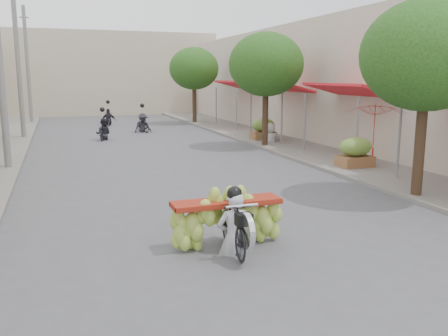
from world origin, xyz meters
TOP-DOWN VIEW (x-y plane):
  - ground at (0.00, 0.00)m, footprint 120.00×120.00m
  - sidewalk_right at (7.00, 15.00)m, footprint 4.00×60.00m
  - shophouse_row_right at (11.99, 14.00)m, footprint 9.77×40.00m
  - far_building at (0.00, 38.00)m, footprint 20.00×6.00m
  - utility_pole_far at (-5.40, 21.00)m, footprint 0.60×0.24m
  - utility_pole_back at (-5.40, 30.00)m, footprint 0.60×0.24m
  - street_tree_near at (5.40, 4.00)m, footprint 3.40×3.40m
  - street_tree_mid at (5.40, 14.00)m, footprint 3.40×3.40m
  - street_tree_far at (5.40, 26.00)m, footprint 3.40×3.40m
  - produce_crate_mid at (6.20, 8.00)m, footprint 1.20×0.88m
  - produce_crate_far at (6.20, 16.00)m, footprint 1.20×0.88m
  - banana_motorbike at (-0.68, 2.01)m, footprint 2.20×1.91m
  - market_umbrella at (5.80, 6.46)m, footprint 2.20×2.20m
  - pedestrian at (6.21, 15.11)m, footprint 0.92×0.59m
  - bg_motorbike_a at (-1.45, 19.28)m, footprint 0.97×1.66m
  - bg_motorbike_b at (1.09, 22.04)m, footprint 1.17×1.70m
  - bg_motorbike_c at (-0.40, 26.88)m, footprint 1.01×1.52m

SIDE VIEW (x-z plane):
  - ground at x=0.00m, z-range 0.00..0.00m
  - sidewalk_right at x=7.00m, z-range 0.00..0.12m
  - produce_crate_mid at x=6.20m, z-range 0.13..1.29m
  - produce_crate_far at x=6.20m, z-range 0.13..1.29m
  - banana_motorbike at x=-0.68m, z-range -0.37..1.81m
  - bg_motorbike_a at x=-1.45m, z-range -0.22..1.73m
  - bg_motorbike_c at x=-0.40m, z-range -0.15..1.80m
  - bg_motorbike_b at x=1.09m, z-range -0.12..1.83m
  - pedestrian at x=6.21m, z-range 0.12..1.91m
  - market_umbrella at x=5.80m, z-range 1.60..3.32m
  - shophouse_row_right at x=11.99m, z-range 0.00..6.00m
  - far_building at x=0.00m, z-range 0.00..7.00m
  - street_tree_near at x=5.40m, z-range 1.16..6.41m
  - street_tree_mid at x=5.40m, z-range 1.16..6.41m
  - street_tree_far at x=5.40m, z-range 1.16..6.41m
  - utility_pole_far at x=-5.40m, z-range 0.03..8.03m
  - utility_pole_back at x=-5.40m, z-range 0.03..8.03m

